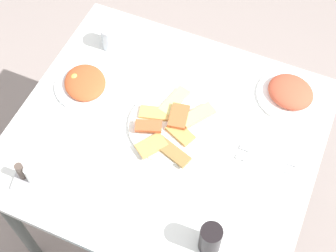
# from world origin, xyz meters

# --- Properties ---
(ground_plane) EXTENTS (6.00, 6.00, 0.00)m
(ground_plane) POSITION_xyz_m (0.00, 0.00, 0.00)
(ground_plane) COLOR gray
(dining_table) EXTENTS (1.04, 0.93, 0.75)m
(dining_table) POSITION_xyz_m (0.00, 0.00, 0.66)
(dining_table) COLOR white
(dining_table) RESTS_ON ground_plane
(pide_platter) EXTENTS (0.30, 0.33, 0.04)m
(pide_platter) POSITION_xyz_m (-0.01, -0.03, 0.76)
(pide_platter) COLOR white
(pide_platter) RESTS_ON dining_table
(salad_plate_greens) EXTENTS (0.24, 0.24, 0.06)m
(salad_plate_greens) POSITION_xyz_m (-0.35, -0.32, 0.77)
(salad_plate_greens) COLOR white
(salad_plate_greens) RESTS_ON dining_table
(salad_plate_rice) EXTENTS (0.23, 0.23, 0.04)m
(salad_plate_rice) POSITION_xyz_m (0.35, -0.07, 0.76)
(salad_plate_rice) COLOR white
(salad_plate_rice) RESTS_ON dining_table
(soda_can) EXTENTS (0.07, 0.07, 0.12)m
(soda_can) POSITION_xyz_m (-0.28, 0.31, 0.81)
(soda_can) COLOR black
(soda_can) RESTS_ON dining_table
(drinking_glass) EXTENTS (0.07, 0.07, 0.10)m
(drinking_glass) POSITION_xyz_m (0.35, -0.28, 0.79)
(drinking_glass) COLOR silver
(drinking_glass) RESTS_ON dining_table
(paper_napkin) EXTENTS (0.14, 0.14, 0.00)m
(paper_napkin) POSITION_xyz_m (-0.35, -0.04, 0.75)
(paper_napkin) COLOR white
(paper_napkin) RESTS_ON dining_table
(fork) EXTENTS (0.20, 0.03, 0.00)m
(fork) POSITION_xyz_m (-0.35, -0.05, 0.75)
(fork) COLOR silver
(fork) RESTS_ON paper_napkin
(spoon) EXTENTS (0.19, 0.04, 0.00)m
(spoon) POSITION_xyz_m (-0.35, -0.02, 0.75)
(spoon) COLOR silver
(spoon) RESTS_ON paper_napkin
(condiment_caddy) EXTENTS (0.11, 0.11, 0.08)m
(condiment_caddy) POSITION_xyz_m (0.34, 0.34, 0.77)
(condiment_caddy) COLOR #B2B2B7
(condiment_caddy) RESTS_ON dining_table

